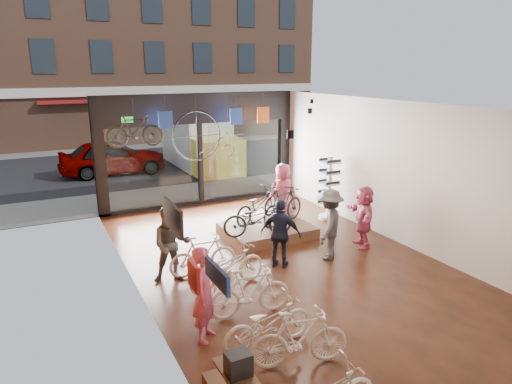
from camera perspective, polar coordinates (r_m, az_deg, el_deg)
ground_plane at (r=11.16m, az=3.98°, el=-9.30°), size 7.00×12.00×0.04m
ceiling at (r=10.19m, az=4.38°, el=10.75°), size 7.00×12.00×0.04m
wall_left at (r=9.28m, az=-14.88°, el=-2.28°), size 0.04×12.00×3.80m
wall_right at (r=12.64m, az=18.03°, el=2.11°), size 0.04×12.00×3.80m
storefront at (r=15.84m, az=-7.03°, el=5.30°), size 7.00×0.26×3.80m
exit_sign at (r=14.94m, az=-15.80°, el=8.70°), size 0.35×0.06×0.18m
street_road at (r=24.71m, az=-14.02°, el=4.04°), size 30.00×18.00×0.02m
sidewalk_near at (r=17.35m, az=-8.18°, el=-0.10°), size 30.00×2.40×0.12m
sidewalk_far at (r=28.56m, az=-15.86°, el=5.53°), size 30.00×2.00×0.12m
opposite_building at (r=30.75m, az=-17.82°, el=19.05°), size 26.00×5.00×14.00m
street_car at (r=21.31m, az=-17.47°, el=4.20°), size 4.57×1.84×1.56m
box_truck at (r=21.24m, az=-6.64°, el=6.01°), size 2.08×6.24×2.46m
floor_bike_1 at (r=7.61m, az=5.46°, el=-17.73°), size 1.67×0.84×0.97m
floor_bike_2 at (r=8.03m, az=1.50°, el=-16.08°), size 1.69×0.63×0.88m
floor_bike_3 at (r=8.89m, az=-0.78°, el=-12.38°), size 1.67×0.64×0.98m
floor_bike_4 at (r=9.94m, az=-3.63°, el=-9.33°), size 1.90×0.89×0.96m
floor_bike_5 at (r=10.58m, az=-6.66°, el=-7.87°), size 1.60×0.51×0.95m
display_platform at (r=12.98m, az=1.37°, el=-4.86°), size 2.40×1.80×0.30m
display_bike_left at (r=12.00m, az=0.20°, el=-3.36°), size 1.94×1.09×0.96m
display_bike_mid at (r=12.94m, az=3.41°, el=-1.75°), size 1.83×1.17×1.07m
display_bike_right at (r=13.12m, az=0.21°, el=-1.67°), size 1.97×1.36×0.98m
customer_0 at (r=8.08m, az=-6.40°, el=-12.53°), size 0.72×0.75×1.72m
customer_1 at (r=10.25m, az=-10.56°, el=-6.47°), size 0.98×0.85×1.73m
customer_2 at (r=10.81m, az=3.09°, el=-5.22°), size 0.99×0.98×1.67m
customer_3 at (r=11.38m, az=9.15°, el=-4.03°), size 1.30×1.26×1.79m
customer_4 at (r=13.89m, az=3.37°, el=-0.17°), size 1.00×0.76×1.84m
customer_5 at (r=12.36m, az=13.27°, el=-2.99°), size 1.01×1.61×1.66m
sunglasses_rack at (r=14.36m, az=9.08°, el=0.40°), size 0.65×0.57×1.95m
wall_merch at (r=6.44m, az=-6.33°, el=-15.82°), size 0.40×2.40×2.60m
penny_farthing at (r=14.60m, az=-6.18°, el=6.86°), size 1.98×0.06×1.59m
hung_bike at (r=13.29m, az=-14.97°, el=7.45°), size 1.64×0.73×0.95m
jersey_left at (r=14.52m, az=-11.23°, el=8.80°), size 0.45×0.03×0.55m
jersey_mid at (r=15.33m, az=-2.50°, el=9.40°), size 0.45×0.03×0.55m
jersey_right at (r=15.76m, az=0.90°, el=9.58°), size 0.45×0.03×0.55m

